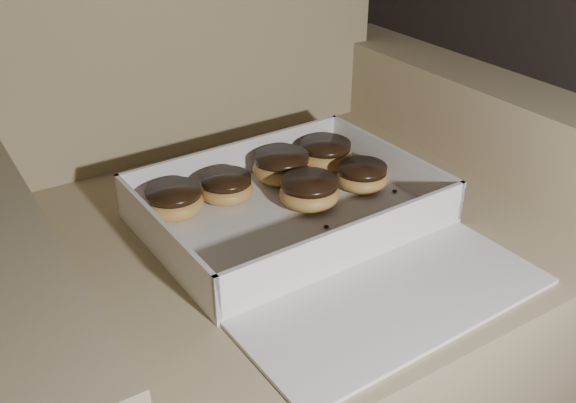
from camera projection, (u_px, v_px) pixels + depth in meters
The scene contains 11 objects.
armchair at pixel (264, 266), 0.95m from camera, with size 0.82×0.69×0.86m.
bakery_box at pixel (307, 224), 0.81m from camera, with size 0.37×0.43×0.06m.
donut_a at pixel (174, 201), 0.83m from camera, with size 0.08×0.08×0.04m.
donut_b at pixel (325, 154), 0.95m from camera, with size 0.08×0.08×0.04m.
donut_c at pixel (282, 167), 0.91m from camera, with size 0.08×0.08×0.04m.
donut_d at pixel (362, 176), 0.89m from camera, with size 0.07×0.07×0.04m.
donut_e at pixel (309, 192), 0.85m from camera, with size 0.08×0.08×0.04m.
donut_f at pixel (226, 188), 0.86m from camera, with size 0.07×0.07×0.04m.
crumb_a at pixel (442, 215), 0.83m from camera, with size 0.01×0.01×0.00m, color black.
crumb_b at pixel (326, 227), 0.81m from camera, with size 0.01×0.01×0.00m, color black.
crumb_c at pixel (395, 191), 0.89m from camera, with size 0.01×0.01×0.00m, color black.
Camera 1 is at (0.09, -0.40, 0.82)m, focal length 40.00 mm.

